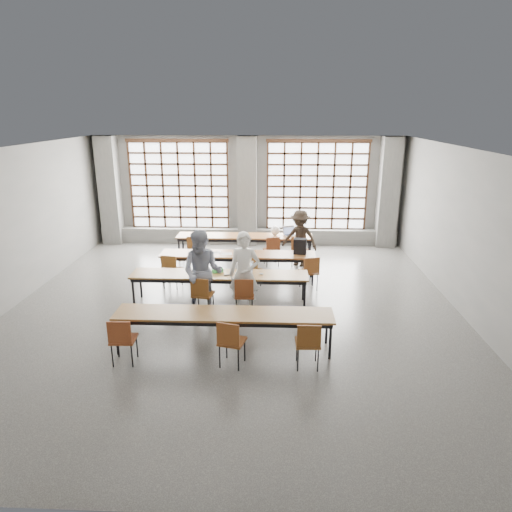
{
  "coord_description": "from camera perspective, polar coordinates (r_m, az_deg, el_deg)",
  "views": [
    {
      "loc": [
        0.91,
        -9.39,
        4.25
      ],
      "look_at": [
        0.49,
        0.4,
        1.12
      ],
      "focal_mm": 32.0,
      "sensor_mm": 36.0,
      "label": 1
    }
  ],
  "objects": [
    {
      "name": "floor",
      "position": [
        10.35,
        -2.83,
        -6.56
      ],
      "size": [
        11.0,
        11.0,
        0.0
      ],
      "primitive_type": "plane",
      "color": "#4B4B49",
      "rests_on": "ground"
    },
    {
      "name": "ceiling",
      "position": [
        9.46,
        -3.15,
        13.15
      ],
      "size": [
        11.0,
        11.0,
        0.0
      ],
      "primitive_type": "plane",
      "rotation": [
        3.14,
        0.0,
        0.0
      ],
      "color": "silver",
      "rests_on": "floor"
    },
    {
      "name": "wall_back",
      "position": [
        15.13,
        -1.04,
        8.21
      ],
      "size": [
        10.0,
        0.0,
        10.0
      ],
      "primitive_type": "plane",
      "rotation": [
        1.57,
        0.0,
        0.0
      ],
      "color": "slate",
      "rests_on": "floor"
    },
    {
      "name": "wall_front",
      "position": [
        4.71,
        -9.38,
        -14.6
      ],
      "size": [
        10.0,
        0.0,
        10.0
      ],
      "primitive_type": "plane",
      "rotation": [
        -1.57,
        0.0,
        0.0
      ],
      "color": "slate",
      "rests_on": "floor"
    },
    {
      "name": "wall_left",
      "position": [
        11.37,
        -28.97,
        2.78
      ],
      "size": [
        0.0,
        11.0,
        11.0
      ],
      "primitive_type": "plane",
      "rotation": [
        1.57,
        0.0,
        1.57
      ],
      "color": "slate",
      "rests_on": "floor"
    },
    {
      "name": "wall_right",
      "position": [
        10.54,
        25.22,
        2.28
      ],
      "size": [
        0.0,
        11.0,
        11.0
      ],
      "primitive_type": "plane",
      "rotation": [
        1.57,
        0.0,
        -1.57
      ],
      "color": "slate",
      "rests_on": "floor"
    },
    {
      "name": "column_left",
      "position": [
        15.78,
        -17.8,
        7.77
      ],
      "size": [
        0.6,
        0.55,
        3.5
      ],
      "primitive_type": "cube",
      "color": "#5B5B58",
      "rests_on": "floor"
    },
    {
      "name": "column_mid",
      "position": [
        14.85,
        -1.1,
        8.03
      ],
      "size": [
        0.6,
        0.55,
        3.5
      ],
      "primitive_type": "cube",
      "color": "#5B5B58",
      "rests_on": "floor"
    },
    {
      "name": "column_right",
      "position": [
        15.25,
        16.18,
        7.59
      ],
      "size": [
        0.6,
        0.55,
        3.5
      ],
      "primitive_type": "cube",
      "color": "#5B5B58",
      "rests_on": "floor"
    },
    {
      "name": "window_left",
      "position": [
        15.33,
        -9.58,
        8.66
      ],
      "size": [
        3.32,
        0.12,
        3.0
      ],
      "color": "white",
      "rests_on": "wall_back"
    },
    {
      "name": "window_right",
      "position": [
        15.06,
        7.62,
        8.59
      ],
      "size": [
        3.32,
        0.12,
        3.0
      ],
      "color": "white",
      "rests_on": "wall_back"
    },
    {
      "name": "sill_ledge",
      "position": [
        15.25,
        -1.05,
        2.52
      ],
      "size": [
        9.8,
        0.35,
        0.5
      ],
      "primitive_type": "cube",
      "color": "#5B5B58",
      "rests_on": "floor"
    },
    {
      "name": "desk_row_a",
      "position": [
        13.51,
        -1.42,
        2.33
      ],
      "size": [
        4.0,
        0.7,
        0.73
      ],
      "color": "brown",
      "rests_on": "floor"
    },
    {
      "name": "desk_row_b",
      "position": [
        11.8,
        -2.27,
        0.02
      ],
      "size": [
        4.0,
        0.7,
        0.73
      ],
      "color": "brown",
      "rests_on": "floor"
    },
    {
      "name": "desk_row_c",
      "position": [
        10.37,
        -4.58,
        -2.56
      ],
      "size": [
        4.0,
        0.7,
        0.73
      ],
      "color": "brown",
      "rests_on": "floor"
    },
    {
      "name": "desk_row_d",
      "position": [
        8.43,
        -4.04,
        -7.51
      ],
      "size": [
        4.0,
        0.7,
        0.73
      ],
      "color": "brown",
      "rests_on": "floor"
    },
    {
      "name": "chair_back_left",
      "position": [
        13.11,
        -7.68,
        1.11
      ],
      "size": [
        0.46,
        0.46,
        0.88
      ],
      "color": "brown",
      "rests_on": "floor"
    },
    {
      "name": "chair_back_mid",
      "position": [
        12.92,
        2.03,
        1.0
      ],
      "size": [
        0.51,
        0.51,
        0.88
      ],
      "color": "maroon",
      "rests_on": "floor"
    },
    {
      "name": "chair_back_right",
      "position": [
        12.93,
        5.4,
        0.95
      ],
      "size": [
        0.52,
        0.52,
        0.88
      ],
      "color": "brown",
      "rests_on": "floor"
    },
    {
      "name": "chair_mid_left",
      "position": [
        11.5,
        -10.57,
        -1.44
      ],
      "size": [
        0.49,
        0.5,
        0.88
      ],
      "color": "brown",
      "rests_on": "floor"
    },
    {
      "name": "chair_mid_centre",
      "position": [
        11.22,
        -0.58,
        -1.61
      ],
      "size": [
        0.51,
        0.51,
        0.88
      ],
      "color": "brown",
      "rests_on": "floor"
    },
    {
      "name": "chair_mid_right",
      "position": [
        11.24,
        6.76,
        -1.7
      ],
      "size": [
        0.51,
        0.51,
        0.88
      ],
      "color": "brown",
      "rests_on": "floor"
    },
    {
      "name": "chair_front_left",
      "position": [
        9.88,
        -6.81,
        -4.48
      ],
      "size": [
        0.49,
        0.49,
        0.88
      ],
      "color": "brown",
      "rests_on": "floor"
    },
    {
      "name": "chair_front_right",
      "position": [
        9.78,
        -1.48,
        -4.6
      ],
      "size": [
        0.44,
        0.44,
        0.88
      ],
      "color": "brown",
      "rests_on": "floor"
    },
    {
      "name": "chair_near_left",
      "position": [
        8.3,
        -16.41,
        -9.66
      ],
      "size": [
        0.44,
        0.44,
        0.88
      ],
      "color": "brown",
      "rests_on": "floor"
    },
    {
      "name": "chair_near_mid",
      "position": [
        7.91,
        -3.21,
        -10.31
      ],
      "size": [
        0.51,
        0.51,
        0.88
      ],
      "color": "brown",
      "rests_on": "floor"
    },
    {
      "name": "chair_near_right",
      "position": [
        7.9,
        6.54,
        -10.47
      ],
      "size": [
        0.43,
        0.43,
        0.88
      ],
      "color": "brown",
      "rests_on": "floor"
    },
    {
      "name": "student_male",
      "position": [
        9.76,
        -1.46,
        -2.25
      ],
      "size": [
        0.7,
        0.5,
        1.83
      ],
      "primitive_type": "imported",
      "rotation": [
        0.0,
        0.0,
        -0.09
      ],
      "color": "white",
      "rests_on": "floor"
    },
    {
      "name": "student_female",
      "position": [
        9.86,
        -6.69,
        -2.07
      ],
      "size": [
        0.99,
        0.82,
        1.87
      ],
      "primitive_type": "imported",
      "rotation": [
        0.0,
        0.0,
        -0.13
      ],
      "color": "#19244B",
      "rests_on": "floor"
    },
    {
      "name": "student_back",
      "position": [
        12.98,
        5.5,
        2.24
      ],
      "size": [
        1.19,
        0.97,
        1.61
      ],
      "primitive_type": "imported",
      "rotation": [
        0.0,
        0.0,
        -0.42
      ],
      "color": "black",
      "rests_on": "floor"
    },
    {
      "name": "laptop_front",
      "position": [
        10.38,
        -1.44,
        -1.75
      ],
      "size": [
        0.42,
        0.37,
        0.26
      ],
      "color": "#B7B6BB",
      "rests_on": "desk_row_c"
    },
    {
      "name": "laptop_back",
      "position": [
        13.56,
        4.23,
        2.89
      ],
      "size": [
        0.44,
        0.41,
        0.26
      ],
      "color": "#BABBC0",
      "rests_on": "desk_row_a"
    },
    {
      "name": "mouse",
      "position": [
        10.26,
        0.68,
        -2.24
      ],
      "size": [
        0.11,
        0.09,
        0.04
      ],
      "primitive_type": "ellipsoid",
      "rotation": [
        0.0,
        0.0,
        -0.33
      ],
      "color": "white",
      "rests_on": "desk_row_c"
    },
    {
      "name": "green_box",
      "position": [
        10.42,
        -4.81,
        -1.83
      ],
      "size": [
        0.27,
        0.18,
        0.09
      ],
      "primitive_type": "cube",
      "rotation": [
        0.0,
        0.0,
        0.4
      ],
      "color": "green",
      "rests_on": "desk_row_c"
    },
    {
      "name": "phone",
      "position": [
        10.24,
        -3.65,
        -2.39
      ],
      "size": [
        0.14,
        0.1,
        0.01
      ],
      "primitive_type": "cube",
      "rotation": [
        0.0,
        0.0,
        0.35
      ],
      "color": "black",
      "rests_on": "desk_row_c"
    },
    {
      "name": "paper_sheet_a",
      "position": [
        11.89,
        -5.14,
        0.43
      ],
      "size": [
        0.33,
        0.26,
        0.0
      ],
      "primitive_type": "cube",
      "rotation": [
        0.0,
        0.0,
        0.2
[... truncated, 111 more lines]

